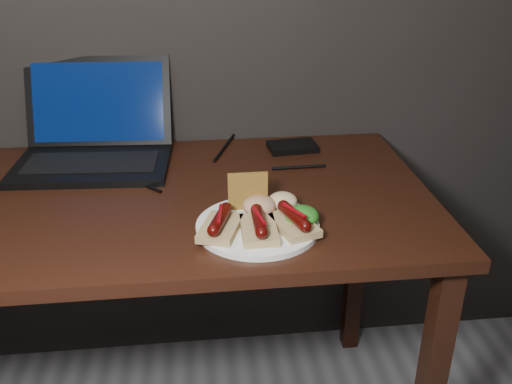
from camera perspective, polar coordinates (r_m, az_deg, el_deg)
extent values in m
cube|color=black|center=(1.35, -12.49, -1.05)|extent=(1.40, 0.70, 0.03)
cube|color=black|center=(1.86, 10.00, -6.17)|extent=(0.05, 0.05, 0.72)
cube|color=black|center=(1.51, -16.07, 2.53)|extent=(0.40, 0.26, 0.02)
cube|color=black|center=(1.51, -16.12, 2.90)|extent=(0.34, 0.15, 0.00)
cube|color=black|center=(1.62, -15.47, 8.74)|extent=(0.39, 0.11, 0.23)
cube|color=#082453|center=(1.62, -15.47, 8.74)|extent=(0.35, 0.09, 0.20)
cube|color=black|center=(1.58, 3.66, 4.55)|extent=(0.14, 0.10, 0.02)
cylinder|color=black|center=(1.41, -11.87, 1.07)|extent=(0.13, 0.14, 0.01)
cylinder|color=black|center=(1.59, -3.09, 4.58)|extent=(0.08, 0.21, 0.01)
cylinder|color=black|center=(1.46, 4.32, 2.50)|extent=(0.14, 0.01, 0.01)
cylinder|color=white|center=(1.18, 0.16, -3.43)|extent=(0.26, 0.26, 0.01)
cube|color=tan|center=(1.15, -3.59, -3.61)|extent=(0.10, 0.13, 0.02)
cylinder|color=#4D0705|center=(1.14, -3.62, -2.71)|extent=(0.05, 0.10, 0.02)
sphere|color=#4D0705|center=(1.10, -4.29, -3.87)|extent=(0.03, 0.02, 0.02)
sphere|color=#4D0705|center=(1.18, -2.99, -1.63)|extent=(0.03, 0.02, 0.02)
cylinder|color=maroon|center=(1.13, -3.63, -2.15)|extent=(0.02, 0.07, 0.01)
cube|color=tan|center=(1.14, 0.30, -3.82)|extent=(0.07, 0.12, 0.02)
cylinder|color=#4D0705|center=(1.13, 0.30, -2.91)|extent=(0.03, 0.10, 0.02)
sphere|color=#4D0705|center=(1.09, 0.58, -4.11)|extent=(0.03, 0.02, 0.02)
sphere|color=#4D0705|center=(1.17, 0.04, -1.79)|extent=(0.03, 0.02, 0.02)
cylinder|color=maroon|center=(1.12, 0.30, -2.35)|extent=(0.02, 0.07, 0.01)
cube|color=tan|center=(1.16, 3.79, -3.28)|extent=(0.10, 0.13, 0.02)
cylinder|color=#4D0705|center=(1.15, 3.82, -2.39)|extent=(0.05, 0.10, 0.02)
sphere|color=#4D0705|center=(1.11, 4.97, -3.44)|extent=(0.03, 0.02, 0.02)
sphere|color=#4D0705|center=(1.18, 2.75, -1.40)|extent=(0.03, 0.02, 0.02)
cylinder|color=maroon|center=(1.14, 3.84, -1.84)|extent=(0.04, 0.06, 0.01)
cube|color=#AF8930|center=(1.21, -0.82, 0.10)|extent=(0.08, 0.01, 0.08)
ellipsoid|color=#115512|center=(1.17, 4.63, -2.40)|extent=(0.07, 0.07, 0.04)
ellipsoid|color=maroon|center=(1.20, 0.33, -1.36)|extent=(0.07, 0.07, 0.04)
ellipsoid|color=beige|center=(1.23, 2.67, -0.91)|extent=(0.06, 0.06, 0.04)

